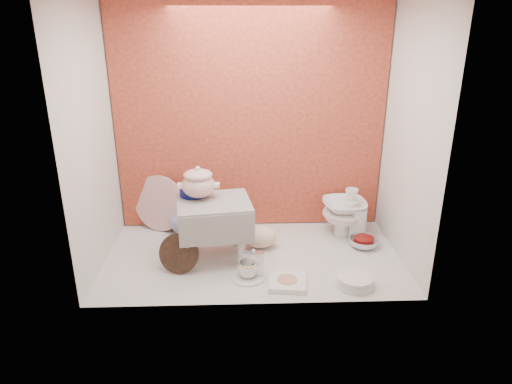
% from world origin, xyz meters
% --- Properties ---
extents(ground, '(1.80, 1.80, 0.00)m').
position_xyz_m(ground, '(0.00, 0.00, 0.00)').
color(ground, silver).
rests_on(ground, ground).
extents(niche_shell, '(1.86, 1.03, 1.53)m').
position_xyz_m(niche_shell, '(0.00, 0.18, 0.93)').
color(niche_shell, '#CC5233').
rests_on(niche_shell, ground).
extents(step_stool, '(0.48, 0.43, 0.37)m').
position_xyz_m(step_stool, '(-0.23, 0.01, 0.19)').
color(step_stool, silver).
rests_on(step_stool, ground).
extents(soup_tureen, '(0.26, 0.26, 0.20)m').
position_xyz_m(soup_tureen, '(-0.32, 0.06, 0.47)').
color(soup_tureen, white).
rests_on(soup_tureen, step_stool).
extents(cobalt_bowl, '(0.17, 0.17, 0.06)m').
position_xyz_m(cobalt_bowl, '(-0.36, 0.10, 0.40)').
color(cobalt_bowl, '#090D49').
rests_on(cobalt_bowl, step_stool).
extents(floral_platter, '(0.39, 0.23, 0.39)m').
position_xyz_m(floral_platter, '(-0.63, 0.42, 0.19)').
color(floral_platter, white).
rests_on(floral_platter, ground).
extents(blue_white_vase, '(0.27, 0.27, 0.22)m').
position_xyz_m(blue_white_vase, '(-0.45, 0.37, 0.11)').
color(blue_white_vase, silver).
rests_on(blue_white_vase, ground).
extents(lacquer_tray, '(0.25, 0.14, 0.23)m').
position_xyz_m(lacquer_tray, '(-0.43, -0.16, 0.11)').
color(lacquer_tray, black).
rests_on(lacquer_tray, ground).
extents(mantel_clock, '(0.12, 0.06, 0.17)m').
position_xyz_m(mantel_clock, '(-0.00, -0.23, 0.09)').
color(mantel_clock, silver).
rests_on(mantel_clock, ground).
extents(plush_pig, '(0.29, 0.22, 0.16)m').
position_xyz_m(plush_pig, '(0.05, 0.12, 0.08)').
color(plush_pig, beige).
rests_on(plush_pig, ground).
extents(teacup_saucer, '(0.21, 0.21, 0.01)m').
position_xyz_m(teacup_saucer, '(-0.04, -0.25, 0.01)').
color(teacup_saucer, white).
rests_on(teacup_saucer, ground).
extents(gold_rim_teacup, '(0.13, 0.13, 0.09)m').
position_xyz_m(gold_rim_teacup, '(-0.04, -0.25, 0.06)').
color(gold_rim_teacup, white).
rests_on(gold_rim_teacup, teacup_saucer).
extents(lattice_dish, '(0.23, 0.23, 0.03)m').
position_xyz_m(lattice_dish, '(0.18, -0.32, 0.01)').
color(lattice_dish, white).
rests_on(lattice_dish, ground).
extents(dinner_plate_stack, '(0.26, 0.26, 0.06)m').
position_xyz_m(dinner_plate_stack, '(0.55, -0.35, 0.03)').
color(dinner_plate_stack, white).
rests_on(dinner_plate_stack, ground).
extents(crystal_bowl, '(0.23, 0.23, 0.06)m').
position_xyz_m(crystal_bowl, '(0.72, 0.10, 0.03)').
color(crystal_bowl, silver).
rests_on(crystal_bowl, ground).
extents(clear_glass_vase, '(0.11, 0.11, 0.22)m').
position_xyz_m(clear_glass_vase, '(0.70, 0.22, 0.11)').
color(clear_glass_vase, silver).
rests_on(clear_glass_vase, ground).
extents(porcelain_tower, '(0.36, 0.36, 0.33)m').
position_xyz_m(porcelain_tower, '(0.62, 0.30, 0.17)').
color(porcelain_tower, white).
rests_on(porcelain_tower, ground).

